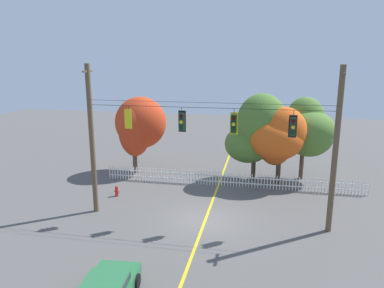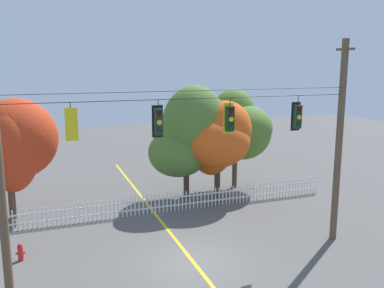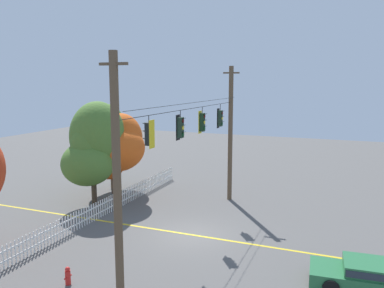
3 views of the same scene
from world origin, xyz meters
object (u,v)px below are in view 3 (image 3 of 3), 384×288
object	(u,v)px
traffic_signal_eastbound_side	(149,134)
autumn_maple_mid	(94,146)
autumn_maple_far_west	(115,136)
traffic_signal_northbound_primary	(180,127)
parked_car	(368,275)
autumn_oak_far_east	(116,146)
traffic_signal_westbound_side	(202,122)
fire_hydrant	(68,276)
traffic_signal_northbound_secondary	(220,118)

from	to	relation	value
traffic_signal_eastbound_side	autumn_maple_mid	bearing A→B (deg)	48.28
autumn_maple_mid	autumn_maple_far_west	size ratio (longest dim) A/B	1.06
traffic_signal_northbound_primary	parked_car	bearing A→B (deg)	-97.88
traffic_signal_northbound_primary	autumn_oak_far_east	xyz separation A→B (m)	(5.65, 7.37, -2.19)
autumn_maple_far_west	parked_car	xyz separation A→B (m)	(-9.08, -17.38, -3.44)
traffic_signal_eastbound_side	parked_car	size ratio (longest dim) A/B	0.30
traffic_signal_westbound_side	autumn_maple_mid	bearing A→B (deg)	82.64
traffic_signal_eastbound_side	traffic_signal_westbound_side	world-z (taller)	same
traffic_signal_westbound_side	autumn_oak_far_east	xyz separation A→B (m)	(2.72, 7.37, -2.17)
fire_hydrant	traffic_signal_westbound_side	bearing A→B (deg)	-17.72
traffic_signal_northbound_primary	parked_car	distance (m)	10.06
traffic_signal_eastbound_side	fire_hydrant	world-z (taller)	traffic_signal_eastbound_side
parked_car	fire_hydrant	world-z (taller)	parked_car
autumn_maple_far_west	traffic_signal_eastbound_side	bearing A→B (deg)	-141.08
autumn_maple_far_west	fire_hydrant	distance (m)	15.05
traffic_signal_westbound_side	fire_hydrant	size ratio (longest dim) A/B	1.94
traffic_signal_eastbound_side	autumn_maple_mid	xyz separation A→B (m)	(7.10, 7.96, -2.09)
traffic_signal_eastbound_side	traffic_signal_westbound_side	xyz separation A→B (m)	(6.07, 0.02, -0.09)
traffic_signal_eastbound_side	autumn_maple_far_west	world-z (taller)	traffic_signal_eastbound_side
traffic_signal_northbound_secondary	autumn_maple_mid	distance (m)	8.45
parked_car	traffic_signal_northbound_primary	bearing A→B (deg)	82.12
fire_hydrant	autumn_maple_mid	bearing A→B (deg)	29.98
traffic_signal_northbound_primary	traffic_signal_northbound_secondary	world-z (taller)	same
fire_hydrant	autumn_oak_far_east	bearing A→B (deg)	23.51
autumn_maple_far_west	traffic_signal_westbound_side	bearing A→B (deg)	-119.21
traffic_signal_northbound_primary	traffic_signal_northbound_secondary	bearing A→B (deg)	-0.00
autumn_maple_mid	fire_hydrant	xyz separation A→B (m)	(-9.23, -5.32, -3.51)
autumn_maple_mid	parked_car	size ratio (longest dim) A/B	1.56
traffic_signal_northbound_secondary	traffic_signal_northbound_primary	bearing A→B (deg)	180.00
traffic_signal_eastbound_side	autumn_maple_mid	world-z (taller)	autumn_maple_mid
autumn_maple_mid	fire_hydrant	world-z (taller)	autumn_maple_mid
autumn_maple_far_west	parked_car	world-z (taller)	autumn_maple_far_west
traffic_signal_northbound_primary	parked_car	size ratio (longest dim) A/B	0.33
traffic_signal_eastbound_side	fire_hydrant	distance (m)	6.55
autumn_oak_far_east	parked_car	xyz separation A→B (m)	(-6.83, -15.85, -3.10)
traffic_signal_northbound_secondary	autumn_maple_mid	world-z (taller)	autumn_maple_mid
autumn_maple_mid	traffic_signal_westbound_side	bearing A→B (deg)	-97.36
traffic_signal_eastbound_side	traffic_signal_northbound_secondary	size ratio (longest dim) A/B	0.88
autumn_oak_far_east	parked_car	bearing A→B (deg)	-113.31
autumn_maple_mid	autumn_maple_far_west	world-z (taller)	autumn_maple_mid
parked_car	traffic_signal_eastbound_side	bearing A→B (deg)	103.06
traffic_signal_westbound_side	fire_hydrant	xyz separation A→B (m)	(-8.20, 2.62, -5.51)
traffic_signal_northbound_primary	traffic_signal_westbound_side	xyz separation A→B (m)	(2.94, 0.00, -0.02)
traffic_signal_northbound_secondary	autumn_maple_far_west	distance (m)	9.26
autumn_maple_mid	autumn_maple_far_west	xyz separation A→B (m)	(3.95, 0.96, 0.16)
traffic_signal_eastbound_side	parked_car	xyz separation A→B (m)	(1.96, -8.46, -5.37)
autumn_oak_far_east	fire_hydrant	distance (m)	12.37
traffic_signal_northbound_primary	autumn_maple_far_west	xyz separation A→B (m)	(7.91, 8.90, -1.85)
traffic_signal_westbound_side	traffic_signal_northbound_secondary	size ratio (longest dim) A/B	0.97
autumn_maple_mid	parked_car	world-z (taller)	autumn_maple_mid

